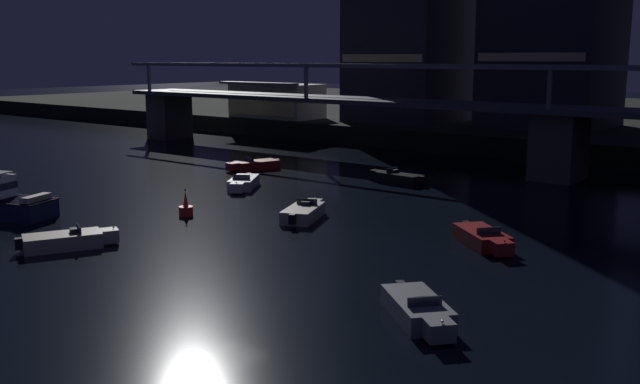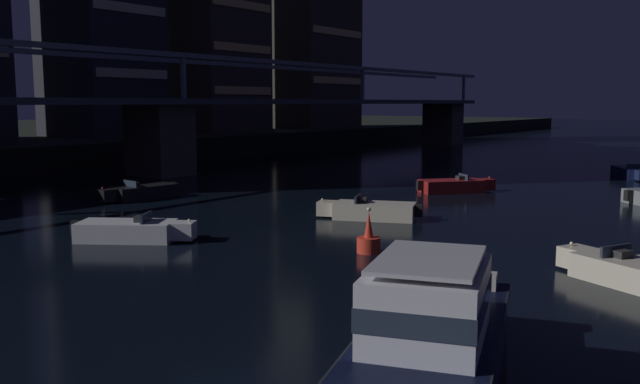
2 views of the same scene
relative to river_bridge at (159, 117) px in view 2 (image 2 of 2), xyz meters
name	(u,v)px [view 2 (image 2 of 2)]	position (x,y,z in m)	size (l,w,h in m)	color
river_bridge	(159,117)	(0.00, 0.00, 0.00)	(104.47, 6.40, 9.38)	#4C4944
tower_east_tall	(209,28)	(23.35, 18.25, 9.92)	(10.28, 11.20, 24.94)	#38332D
tower_east_low	(311,9)	(41.27, 16.47, 13.90)	(12.10, 9.11, 32.91)	#38332D
cabin_cruiser_near_left	(429,341)	(-23.65, -35.91, -3.55)	(9.32, 5.10, 2.79)	#19234C
speedboat_near_center	(454,186)	(4.42, -23.10, -4.19)	(4.59, 4.15, 1.16)	maroon
speedboat_mid_center	(632,272)	(-12.71, -37.32, -4.19)	(3.36, 4.96, 1.16)	beige
speedboat_mid_right	(132,231)	(-17.66, -19.03, -4.19)	(3.79, 4.79, 1.16)	silver
speedboat_far_left	(140,192)	(-9.57, -9.46, -4.19)	(5.23, 2.20, 1.16)	black
speedboat_far_center	(370,210)	(-7.26, -24.15, -4.19)	(3.16, 5.06, 1.16)	beige
speedboat_far_right	(632,173)	(19.87, -30.41, -4.19)	(4.82, 3.73, 1.16)	#19234C
channel_buoy	(369,241)	(-13.75, -28.19, -4.13)	(0.90, 0.90, 1.76)	red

